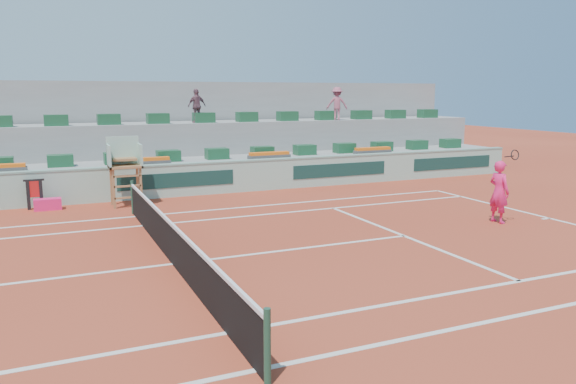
# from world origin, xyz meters

# --- Properties ---
(ground) EXTENTS (90.00, 90.00, 0.00)m
(ground) POSITION_xyz_m (0.00, 0.00, 0.00)
(ground) COLOR maroon
(ground) RESTS_ON ground
(seating_tier_lower) EXTENTS (36.00, 4.00, 1.20)m
(seating_tier_lower) POSITION_xyz_m (0.00, 10.70, 0.60)
(seating_tier_lower) COLOR gray
(seating_tier_lower) RESTS_ON ground
(seating_tier_upper) EXTENTS (36.00, 2.40, 2.60)m
(seating_tier_upper) POSITION_xyz_m (0.00, 12.30, 1.30)
(seating_tier_upper) COLOR gray
(seating_tier_upper) RESTS_ON ground
(stadium_back_wall) EXTENTS (36.00, 0.40, 4.40)m
(stadium_back_wall) POSITION_xyz_m (0.00, 13.90, 2.20)
(stadium_back_wall) COLOR gray
(stadium_back_wall) RESTS_ON ground
(player_bag) EXTENTS (0.87, 0.39, 0.39)m
(player_bag) POSITION_xyz_m (-2.54, 7.74, 0.19)
(player_bag) COLOR #FB206B
(player_bag) RESTS_ON ground
(spectator_mid) EXTENTS (0.92, 0.59, 1.46)m
(spectator_mid) POSITION_xyz_m (3.68, 11.61, 3.33)
(spectator_mid) COLOR #734C57
(spectator_mid) RESTS_ON seating_tier_upper
(spectator_right) EXTENTS (1.15, 0.93, 1.56)m
(spectator_right) POSITION_xyz_m (10.46, 11.41, 3.38)
(spectator_right) COLOR #A35165
(spectator_right) RESTS_ON seating_tier_upper
(court_lines) EXTENTS (23.89, 11.09, 0.01)m
(court_lines) POSITION_xyz_m (0.00, 0.00, 0.01)
(court_lines) COLOR silver
(court_lines) RESTS_ON ground
(tennis_net) EXTENTS (0.10, 11.97, 1.10)m
(tennis_net) POSITION_xyz_m (0.00, 0.00, 0.53)
(tennis_net) COLOR black
(tennis_net) RESTS_ON ground
(advertising_hoarding) EXTENTS (36.00, 0.34, 1.26)m
(advertising_hoarding) POSITION_xyz_m (0.02, 8.50, 0.63)
(advertising_hoarding) COLOR #99C0AC
(advertising_hoarding) RESTS_ON ground
(umpire_chair) EXTENTS (1.10, 0.90, 2.40)m
(umpire_chair) POSITION_xyz_m (0.00, 7.50, 1.54)
(umpire_chair) COLOR #8F5F36
(umpire_chair) RESTS_ON ground
(seat_row_lower) EXTENTS (32.90, 0.60, 0.44)m
(seat_row_lower) POSITION_xyz_m (0.00, 9.80, 1.42)
(seat_row_lower) COLOR #194D2C
(seat_row_lower) RESTS_ON seating_tier_lower
(seat_row_upper) EXTENTS (32.90, 0.60, 0.44)m
(seat_row_upper) POSITION_xyz_m (0.00, 11.70, 2.82)
(seat_row_upper) COLOR #194D2C
(seat_row_upper) RESTS_ON seating_tier_upper
(flower_planters) EXTENTS (26.80, 0.36, 0.28)m
(flower_planters) POSITION_xyz_m (-1.50, 9.00, 1.33)
(flower_planters) COLOR #4B4B4B
(flower_planters) RESTS_ON seating_tier_lower
(towel_rack) EXTENTS (0.65, 0.11, 1.03)m
(towel_rack) POSITION_xyz_m (-2.92, 8.03, 0.60)
(towel_rack) COLOR black
(towel_rack) RESTS_ON ground
(tennis_player) EXTENTS (0.51, 0.93, 2.28)m
(tennis_player) POSITION_xyz_m (9.97, 0.24, 0.95)
(tennis_player) COLOR #FB206B
(tennis_player) RESTS_ON ground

